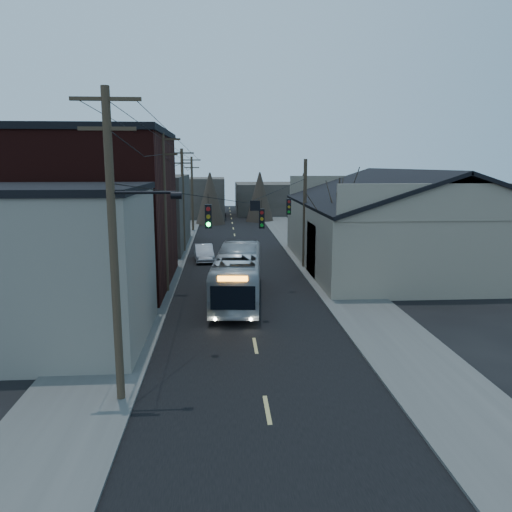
{
  "coord_description": "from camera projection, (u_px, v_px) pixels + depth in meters",
  "views": [
    {
      "loc": [
        -1.43,
        -13.4,
        8.1
      ],
      "look_at": [
        0.46,
        14.19,
        3.0
      ],
      "focal_mm": 35.0,
      "sensor_mm": 36.0,
      "label": 1
    }
  ],
  "objects": [
    {
      "name": "sidewalk_left",
      "position": [
        165.0,
        257.0,
        43.7
      ],
      "size": [
        4.0,
        110.0,
        0.12
      ],
      "primitive_type": "cube",
      "color": "#474744",
      "rests_on": "ground"
    },
    {
      "name": "utility_lines",
      "position": [
        199.0,
        207.0,
        37.29
      ],
      "size": [
        11.24,
        45.28,
        10.5
      ],
      "color": "#382B1E",
      "rests_on": "ground"
    },
    {
      "name": "building_far_right",
      "position": [
        272.0,
        198.0,
        83.41
      ],
      "size": [
        12.0,
        14.0,
        5.0
      ],
      "primitive_type": "cube",
      "color": "#37322C",
      "rests_on": "ground"
    },
    {
      "name": "building_far_left",
      "position": [
        192.0,
        198.0,
        77.54
      ],
      "size": [
        10.0,
        12.0,
        6.0
      ],
      "primitive_type": "cube",
      "color": "#37322C",
      "rests_on": "ground"
    },
    {
      "name": "ground",
      "position": [
        273.0,
        443.0,
        14.71
      ],
      "size": [
        160.0,
        160.0,
        0.0
      ],
      "primitive_type": "plane",
      "color": "black",
      "rests_on": "ground"
    },
    {
      "name": "building_brick",
      "position": [
        91.0,
        212.0,
        32.75
      ],
      "size": [
        10.0,
        12.0,
        10.0
      ],
      "primitive_type": "cube",
      "color": "black",
      "rests_on": "ground"
    },
    {
      "name": "building_clapboard",
      "position": [
        53.0,
        269.0,
        22.3
      ],
      "size": [
        8.0,
        8.0,
        7.0
      ],
      "primitive_type": "cube",
      "color": "slate",
      "rests_on": "ground"
    },
    {
      "name": "bus",
      "position": [
        238.0,
        275.0,
        30.02
      ],
      "size": [
        3.46,
        11.23,
        3.08
      ],
      "primitive_type": "imported",
      "rotation": [
        0.0,
        0.0,
        3.06
      ],
      "color": "#A6ADB2",
      "rests_on": "ground"
    },
    {
      "name": "warehouse",
      "position": [
        404.0,
        233.0,
        39.63
      ],
      "size": [
        16.16,
        20.6,
        7.73
      ],
      "color": "gray",
      "rests_on": "ground"
    },
    {
      "name": "road_surface",
      "position": [
        239.0,
        257.0,
        44.14
      ],
      "size": [
        9.0,
        110.0,
        0.02
      ],
      "primitive_type": "cube",
      "color": "black",
      "rests_on": "ground"
    },
    {
      "name": "parked_car",
      "position": [
        204.0,
        253.0,
        42.29
      ],
      "size": [
        1.9,
        4.35,
        1.39
      ],
      "primitive_type": "imported",
      "rotation": [
        0.0,
        0.0,
        0.1
      ],
      "color": "#ADAEB5",
      "rests_on": "ground"
    },
    {
      "name": "building_left_far",
      "position": [
        139.0,
        212.0,
        48.76
      ],
      "size": [
        9.0,
        14.0,
        7.0
      ],
      "primitive_type": "cube",
      "color": "#37322C",
      "rests_on": "ground"
    },
    {
      "name": "bare_tree",
      "position": [
        338.0,
        231.0,
        34.12
      ],
      "size": [
        0.4,
        0.4,
        7.2
      ],
      "primitive_type": "cone",
      "color": "black",
      "rests_on": "ground"
    },
    {
      "name": "sidewalk_right",
      "position": [
        311.0,
        256.0,
        44.57
      ],
      "size": [
        4.0,
        110.0,
        0.12
      ],
      "primitive_type": "cube",
      "color": "#474744",
      "rests_on": "ground"
    }
  ]
}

